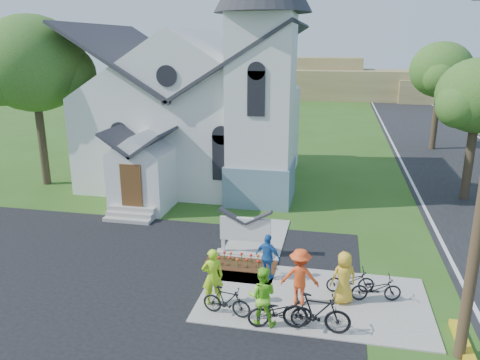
% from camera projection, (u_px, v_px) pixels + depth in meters
% --- Properties ---
extents(ground, '(120.00, 120.00, 0.00)m').
position_uv_depth(ground, '(263.00, 303.00, 14.39)').
color(ground, '#305518').
rests_on(ground, ground).
extents(parking_lot, '(20.00, 16.00, 0.02)m').
position_uv_depth(parking_lot, '(20.00, 312.00, 13.88)').
color(parking_lot, black).
rests_on(parking_lot, ground).
extents(road, '(8.00, 90.00, 0.02)m').
position_uv_depth(road, '(479.00, 184.00, 26.50)').
color(road, black).
rests_on(road, ground).
extents(sidewalk, '(7.00, 4.00, 0.05)m').
position_uv_depth(sidewalk, '(313.00, 299.00, 14.55)').
color(sidewalk, gray).
rests_on(sidewalk, ground).
extents(church, '(12.35, 12.00, 13.00)m').
position_uv_depth(church, '(202.00, 89.00, 25.69)').
color(church, white).
rests_on(church, ground).
extents(church_sign, '(2.20, 0.40, 1.70)m').
position_uv_depth(church_sign, '(245.00, 230.00, 17.33)').
color(church_sign, gray).
rests_on(church_sign, ground).
extents(flower_bed, '(2.60, 1.10, 0.07)m').
position_uv_depth(flower_bed, '(240.00, 265.00, 16.77)').
color(flower_bed, '#381C0F').
rests_on(flower_bed, ground).
extents(tree_lot_corner, '(5.60, 5.60, 9.15)m').
position_uv_depth(tree_lot_corner, '(33.00, 64.00, 24.65)').
color(tree_lot_corner, '#372B1E').
rests_on(tree_lot_corner, ground).
extents(tree_road_near, '(4.00, 4.00, 7.05)m').
position_uv_depth(tree_road_near, '(478.00, 96.00, 22.51)').
color(tree_road_near, '#372B1E').
rests_on(tree_road_near, ground).
extents(tree_road_mid, '(4.40, 4.40, 7.80)m').
position_uv_depth(tree_road_mid, '(441.00, 70.00, 33.51)').
color(tree_road_mid, '#372B1E').
rests_on(tree_road_mid, ground).
extents(distant_hills, '(61.00, 10.00, 5.60)m').
position_uv_depth(distant_hills, '(350.00, 83.00, 65.99)').
color(distant_hills, olive).
rests_on(distant_hills, ground).
extents(cyclist_0, '(0.77, 0.66, 1.80)m').
position_uv_depth(cyclist_0, '(213.00, 277.00, 14.04)').
color(cyclist_0, '#B3F21C').
rests_on(cyclist_0, sidewalk).
extents(bike_0, '(1.91, 1.04, 0.95)m').
position_uv_depth(bike_0, '(280.00, 312.00, 12.98)').
color(bike_0, black).
rests_on(bike_0, sidewalk).
extents(cyclist_1, '(0.86, 0.68, 1.74)m').
position_uv_depth(cyclist_1, '(262.00, 296.00, 13.03)').
color(cyclist_1, '#84E52A').
rests_on(cyclist_1, sidewalk).
extents(bike_1, '(1.53, 0.64, 0.89)m').
position_uv_depth(bike_1, '(227.00, 301.00, 13.56)').
color(bike_1, black).
rests_on(bike_1, sidewalk).
extents(cyclist_2, '(1.01, 0.70, 1.59)m').
position_uv_depth(cyclist_2, '(268.00, 257.00, 15.57)').
color(cyclist_2, '#2360B2').
rests_on(cyclist_2, sidewalk).
extents(bike_2, '(1.59, 0.80, 0.80)m').
position_uv_depth(bike_2, '(350.00, 281.00, 14.82)').
color(bike_2, black).
rests_on(bike_2, sidewalk).
extents(cyclist_3, '(1.18, 0.71, 1.78)m').
position_uv_depth(cyclist_3, '(300.00, 277.00, 14.05)').
color(cyclist_3, '#FF4F1C').
rests_on(cyclist_3, sidewalk).
extents(bike_3, '(1.89, 0.58, 1.13)m').
position_uv_depth(bike_3, '(317.00, 313.00, 12.76)').
color(bike_3, black).
rests_on(bike_3, sidewalk).
extents(cyclist_4, '(0.95, 0.81, 1.65)m').
position_uv_depth(cyclist_4, '(344.00, 278.00, 14.13)').
color(cyclist_4, gold).
rests_on(cyclist_4, sidewalk).
extents(bike_4, '(1.61, 0.81, 0.81)m').
position_uv_depth(bike_4, '(376.00, 288.00, 14.34)').
color(bike_4, black).
rests_on(bike_4, sidewalk).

